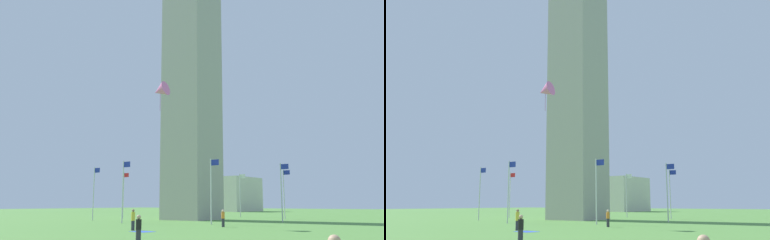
# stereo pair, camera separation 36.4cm
# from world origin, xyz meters

# --- Properties ---
(ground_plane) EXTENTS (260.00, 260.00, 0.00)m
(ground_plane) POSITION_xyz_m (0.00, 0.00, 0.00)
(ground_plane) COLOR #548C3D
(obelisk_monument) EXTENTS (6.45, 6.45, 58.63)m
(obelisk_monument) POSITION_xyz_m (0.00, 0.00, 29.32)
(obelisk_monument) COLOR #A8A399
(obelisk_monument) RESTS_ON ground
(flagpole_n) EXTENTS (1.12, 0.14, 7.11)m
(flagpole_n) POSITION_xyz_m (13.58, 0.00, 3.93)
(flagpole_n) COLOR silver
(flagpole_n) RESTS_ON ground
(flagpole_ne) EXTENTS (1.12, 0.14, 7.11)m
(flagpole_ne) POSITION_xyz_m (9.62, 9.55, 3.93)
(flagpole_ne) COLOR silver
(flagpole_ne) RESTS_ON ground
(flagpole_e) EXTENTS (1.12, 0.14, 7.11)m
(flagpole_e) POSITION_xyz_m (0.07, 13.51, 3.93)
(flagpole_e) COLOR silver
(flagpole_e) RESTS_ON ground
(flagpole_se) EXTENTS (1.12, 0.14, 7.11)m
(flagpole_se) POSITION_xyz_m (-9.49, 9.55, 3.93)
(flagpole_se) COLOR silver
(flagpole_se) RESTS_ON ground
(flagpole_s) EXTENTS (1.12, 0.14, 7.11)m
(flagpole_s) POSITION_xyz_m (-13.45, 0.00, 3.93)
(flagpole_s) COLOR silver
(flagpole_s) RESTS_ON ground
(flagpole_sw) EXTENTS (1.12, 0.14, 7.11)m
(flagpole_sw) POSITION_xyz_m (-9.49, -9.55, 3.93)
(flagpole_sw) COLOR silver
(flagpole_sw) RESTS_ON ground
(flagpole_w) EXTENTS (1.12, 0.14, 7.11)m
(flagpole_w) POSITION_xyz_m (0.07, -13.51, 3.93)
(flagpole_w) COLOR silver
(flagpole_w) RESTS_ON ground
(flagpole_nw) EXTENTS (1.12, 0.14, 7.11)m
(flagpole_nw) POSITION_xyz_m (9.62, -9.55, 3.93)
(flagpole_nw) COLOR silver
(flagpole_nw) RESTS_ON ground
(person_yellow_shirt) EXTENTS (0.32, 0.32, 1.75)m
(person_yellow_shirt) POSITION_xyz_m (9.94, -22.03, 0.87)
(person_yellow_shirt) COLOR #2D2D38
(person_yellow_shirt) RESTS_ON ground
(person_orange_shirt) EXTENTS (0.32, 0.32, 1.64)m
(person_orange_shirt) POSITION_xyz_m (13.21, -12.99, 0.81)
(person_orange_shirt) COLOR #2D2D38
(person_orange_shirt) RESTS_ON ground
(person_black_shirt) EXTENTS (0.32, 0.32, 1.61)m
(person_black_shirt) POSITION_xyz_m (18.85, -30.84, 0.80)
(person_black_shirt) COLOR #2D2D38
(person_black_shirt) RESTS_ON ground
(kite_pink_delta) EXTENTS (1.98, 1.81, 3.16)m
(kite_pink_delta) POSITION_xyz_m (7.09, -15.43, 14.04)
(kite_pink_delta) COLOR pink
(distant_building) EXTENTS (24.77, 15.10, 9.51)m
(distant_building) POSITION_xyz_m (-34.13, 57.29, 4.75)
(distant_building) COLOR beige
(distant_building) RESTS_ON ground
(picnic_blanket_near_first_person) EXTENTS (1.98, 1.64, 0.01)m
(picnic_blanket_near_first_person) POSITION_xyz_m (11.62, -22.65, 0.01)
(picnic_blanket_near_first_person) COLOR blue
(picnic_blanket_near_first_person) RESTS_ON ground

